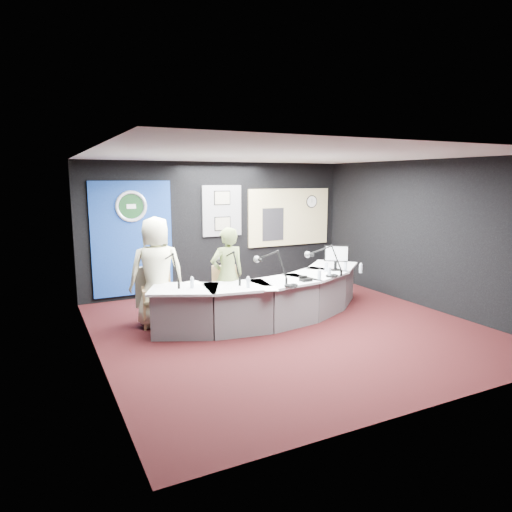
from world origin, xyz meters
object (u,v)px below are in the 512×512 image
person_man (157,272)px  person_woman (227,276)px  broadcast_desk (270,298)px  armchair_right (228,296)px  armchair_left (158,297)px

person_man → person_woman: (1.11, -0.38, -0.10)m
broadcast_desk → person_man: (-1.85, 0.53, 0.54)m
armchair_right → broadcast_desk: bearing=2.3°
broadcast_desk → armchair_right: armchair_right is taller
broadcast_desk → person_man: size_ratio=2.45×
person_man → armchair_left: bearing=-0.0°
person_man → person_woman: bearing=166.9°
broadcast_desk → armchair_left: (-1.85, 0.53, 0.12)m
person_man → person_woman: 1.18m
broadcast_desk → armchair_right: (-0.74, 0.16, 0.09)m
person_man → person_woman: person_man is taller
person_man → person_woman: size_ratio=1.12×
person_man → broadcast_desk: bearing=169.6°
armchair_left → person_man: 0.43m
broadcast_desk → person_woman: (-0.74, 0.16, 0.45)m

